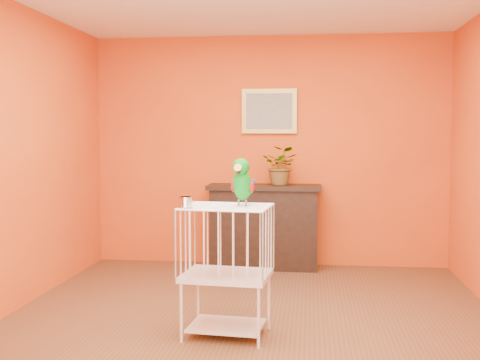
# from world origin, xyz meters

# --- Properties ---
(ground) EXTENTS (4.50, 4.50, 0.00)m
(ground) POSITION_xyz_m (0.00, 0.00, 0.00)
(ground) COLOR brown
(ground) RESTS_ON ground
(room_shell) EXTENTS (4.50, 4.50, 4.50)m
(room_shell) POSITION_xyz_m (0.00, 0.00, 1.58)
(room_shell) COLOR #D95314
(room_shell) RESTS_ON ground
(console_cabinet) EXTENTS (1.25, 0.45, 0.93)m
(console_cabinet) POSITION_xyz_m (-0.04, 2.03, 0.47)
(console_cabinet) COLOR black
(console_cabinet) RESTS_ON ground
(potted_plant) EXTENTS (0.48, 0.51, 0.33)m
(potted_plant) POSITION_xyz_m (0.15, 2.00, 1.10)
(potted_plant) COLOR #26722D
(potted_plant) RESTS_ON console_cabinet
(framed_picture) EXTENTS (0.62, 0.04, 0.50)m
(framed_picture) POSITION_xyz_m (0.00, 2.22, 1.75)
(framed_picture) COLOR #AC943D
(framed_picture) RESTS_ON room_shell
(birdcage) EXTENTS (0.67, 0.54, 0.96)m
(birdcage) POSITION_xyz_m (-0.14, -0.28, 0.50)
(birdcage) COLOR white
(birdcage) RESTS_ON ground
(feed_cup) EXTENTS (0.10, 0.10, 0.07)m
(feed_cup) POSITION_xyz_m (-0.42, -0.40, 1.01)
(feed_cup) COLOR silver
(feed_cup) RESTS_ON birdcage
(parrot) EXTENTS (0.18, 0.32, 0.35)m
(parrot) POSITION_xyz_m (-0.03, -0.26, 1.14)
(parrot) COLOR #59544C
(parrot) RESTS_ON birdcage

